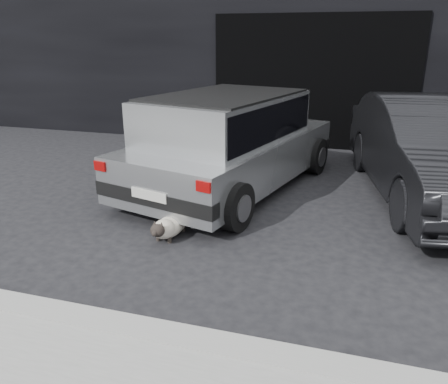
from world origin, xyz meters
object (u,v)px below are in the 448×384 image
(second_car, at_px, (432,150))
(cat_siamese, at_px, (168,227))
(cat_white, at_px, (186,211))
(silver_hatchback, at_px, (229,138))

(second_car, bearing_deg, cat_siamese, -153.46)
(second_car, height_order, cat_white, second_car)
(silver_hatchback, relative_size, cat_white, 5.37)
(cat_siamese, bearing_deg, second_car, -137.60)
(cat_siamese, relative_size, cat_white, 1.11)
(second_car, relative_size, cat_white, 5.49)
(second_car, distance_m, cat_siamese, 3.77)
(silver_hatchback, relative_size, cat_siamese, 4.84)
(second_car, bearing_deg, cat_white, -158.31)
(second_car, xyz_separation_m, cat_siamese, (-2.96, -2.25, -0.56))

